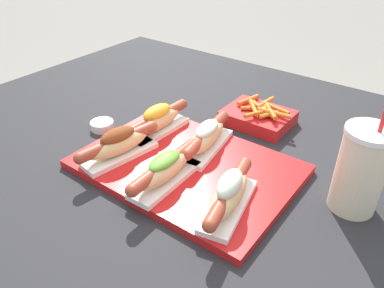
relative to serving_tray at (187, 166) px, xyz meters
name	(u,v)px	position (x,y,z in m)	size (l,w,h in m)	color
patio_table	(198,241)	(-0.05, 0.12, -0.37)	(1.46, 1.12, 0.73)	#232326
serving_tray	(187,166)	(0.00, 0.00, 0.00)	(0.47, 0.32, 0.02)	red
hot_dog_0	(119,144)	(-0.14, -0.07, 0.04)	(0.09, 0.21, 0.07)	white
hot_dog_1	(165,169)	(0.01, -0.08, 0.04)	(0.06, 0.22, 0.06)	white
hot_dog_2	(229,194)	(0.15, -0.07, 0.04)	(0.10, 0.21, 0.08)	white
hot_dog_3	(157,120)	(-0.14, 0.06, 0.04)	(0.07, 0.22, 0.07)	white
hot_dog_4	(207,137)	(0.00, 0.07, 0.04)	(0.09, 0.21, 0.07)	white
sauce_bowl	(102,125)	(-0.29, 0.01, 0.00)	(0.06, 0.06, 0.02)	white
drink_cup	(361,170)	(0.33, 0.10, 0.08)	(0.09, 0.09, 0.23)	beige
fries_basket	(258,116)	(0.03, 0.28, 0.01)	(0.18, 0.14, 0.06)	red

